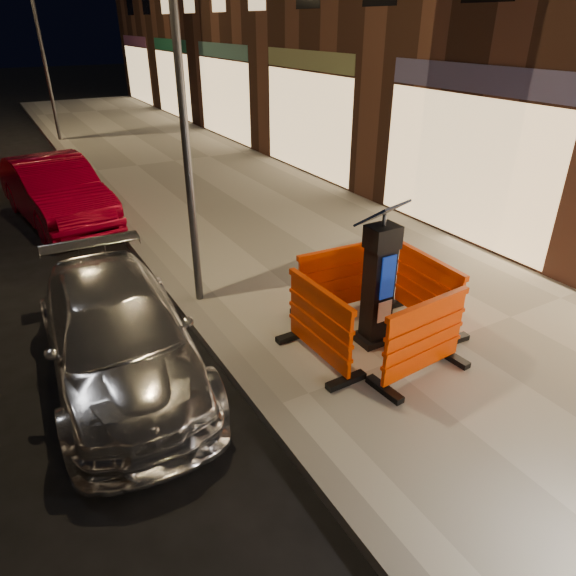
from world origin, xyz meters
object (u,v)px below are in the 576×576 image
barrier_back (338,281)px  car_silver (126,375)px  parking_kiosk (379,279)px  barrier_front (424,340)px  barrier_kerbside (319,325)px  car_red (62,221)px  barrier_bldgside (427,291)px

barrier_back → car_silver: barrier_back is taller
parking_kiosk → barrier_front: (0.00, -0.95, -0.43)m
barrier_kerbside → car_red: barrier_kerbside is taller
barrier_front → car_silver: 3.98m
barrier_back → car_red: 7.75m
car_silver → car_red: 6.87m
barrier_back → barrier_bldgside: same height
barrier_kerbside → car_silver: barrier_kerbside is taller
parking_kiosk → car_red: (-3.07, 8.03, -1.13)m
barrier_front → barrier_kerbside: (-0.95, 0.95, 0.00)m
car_red → barrier_kerbside: bearing=-83.3°
barrier_back → barrier_bldgside: size_ratio=1.00×
car_silver → barrier_bldgside: bearing=-11.9°
barrier_front → car_silver: (-3.29, 2.12, -0.70)m
car_red → car_silver: bearing=-99.9°
parking_kiosk → barrier_bldgside: (0.95, 0.00, -0.43)m
barrier_kerbside → car_silver: 2.71m
car_silver → parking_kiosk: bearing=-16.0°
barrier_kerbside → barrier_bldgside: same height
barrier_back → car_red: bearing=116.9°
barrier_kerbside → barrier_bldgside: 1.90m
barrier_front → barrier_bldgside: size_ratio=1.00×
parking_kiosk → barrier_kerbside: parking_kiosk is taller
barrier_front → car_red: 9.52m
barrier_front → barrier_kerbside: size_ratio=1.00×
barrier_front → car_silver: barrier_front is taller
barrier_kerbside → barrier_back: bearing=-46.6°
barrier_front → barrier_kerbside: 1.34m
parking_kiosk → barrier_back: size_ratio=1.40×
barrier_back → barrier_bldgside: (0.95, -0.95, 0.00)m
car_red → parking_kiosk: bearing=-77.1°
barrier_kerbside → car_red: (-2.12, 8.03, -0.70)m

